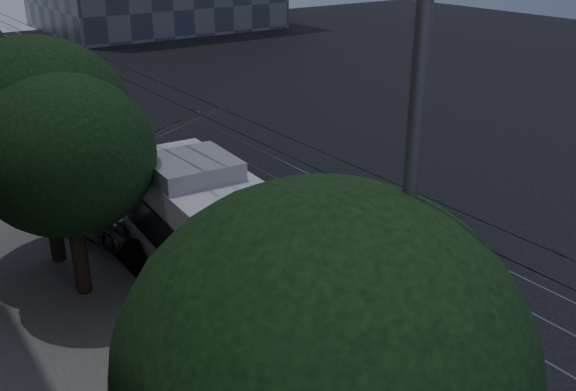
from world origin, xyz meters
The scene contains 12 objects.
ground centered at (0.00, 0.00, 0.00)m, with size 120.00×120.00×0.00m, color black.
tram_rails centered at (2.50, 20.00, 0.01)m, with size 4.52×90.00×0.02m.
overhead_wires centered at (-4.97, 20.00, 3.47)m, with size 2.23×90.00×6.00m.
trolleybus centered at (-3.45, 1.81, 1.81)m, with size 3.51×13.24×5.63m.
pickup_silver centered at (-4.30, 10.01, 0.83)m, with size 2.77×6.00×1.67m, color #ADB1B5.
car_white_a centered at (-3.68, 18.55, 0.62)m, with size 1.47×3.64×1.24m, color #B3B4B8.
car_white_b centered at (-4.06, 19.50, 0.71)m, with size 1.98×4.87×1.41m, color silver.
car_white_c centered at (-3.91, 26.06, 0.72)m, with size 1.53×4.38×1.44m, color silver.
tree_0 centered at (-6.50, -5.02, 4.47)m, with size 5.60×5.60×7.00m.
tree_1 centered at (-6.50, 6.00, 4.29)m, with size 4.78×4.78×6.46m.
tree_2 centered at (-6.50, 8.39, 4.65)m, with size 5.46×5.46×7.12m.
streetlamp_near centered at (-4.95, -5.27, 6.52)m, with size 2.61×0.44×10.92m.
Camera 1 is at (-10.92, -10.48, 9.88)m, focal length 40.00 mm.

